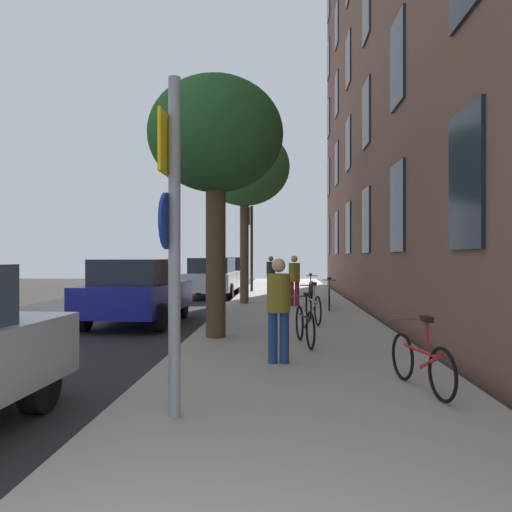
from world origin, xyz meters
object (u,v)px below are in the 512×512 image
(traffic_light, at_px, (250,233))
(car_3, at_px, (230,271))
(bicycle_0, at_px, (421,361))
(bicycle_3, at_px, (329,297))
(car_1, at_px, (137,291))
(sign_post, at_px, (172,227))
(bicycle_2, at_px, (313,307))
(pedestrian_2, at_px, (271,273))
(car_2, at_px, (213,277))
(bicycle_4, at_px, (311,290))
(pedestrian_1, at_px, (294,277))
(bicycle_1, at_px, (305,324))
(pedestrian_0, at_px, (279,303))
(tree_near, at_px, (216,138))
(tree_far, at_px, (244,168))

(traffic_light, bearing_deg, car_3, 103.44)
(bicycle_0, relative_size, bicycle_3, 0.93)
(car_1, bearing_deg, sign_post, -71.25)
(bicycle_2, relative_size, pedestrian_2, 1.10)
(sign_post, height_order, car_3, sign_post)
(bicycle_2, height_order, car_3, car_3)
(bicycle_2, bearing_deg, car_2, 112.67)
(bicycle_3, xyz_separation_m, bicycle_4, (-0.37, 3.00, 0.00))
(pedestrian_1, relative_size, car_1, 0.40)
(bicycle_1, xyz_separation_m, car_2, (-3.27, 11.61, 0.36))
(traffic_light, distance_m, car_1, 10.62)
(bicycle_1, xyz_separation_m, pedestrian_2, (-0.86, 11.14, 0.54))
(car_3, bearing_deg, car_1, -92.06)
(pedestrian_0, height_order, car_2, pedestrian_0)
(pedestrian_1, bearing_deg, traffic_light, 105.80)
(bicycle_0, xyz_separation_m, pedestrian_2, (-2.09, 14.14, 0.56))
(pedestrian_0, relative_size, car_3, 0.38)
(bicycle_2, xyz_separation_m, bicycle_3, (0.67, 3.00, -0.01))
(car_1, bearing_deg, bicycle_4, 50.93)
(sign_post, xyz_separation_m, pedestrian_0, (1.04, 2.55, -0.99))
(tree_near, relative_size, bicycle_0, 3.25)
(tree_near, relative_size, pedestrian_1, 3.19)
(bicycle_4, height_order, pedestrian_2, pedestrian_2)
(bicycle_2, relative_size, car_2, 0.39)
(bicycle_2, distance_m, pedestrian_2, 8.24)
(bicycle_2, height_order, pedestrian_0, pedestrian_0)
(pedestrian_0, distance_m, pedestrian_1, 8.55)
(bicycle_0, relative_size, car_1, 0.39)
(tree_near, relative_size, car_1, 1.27)
(tree_far, xyz_separation_m, bicycle_4, (2.30, 1.21, -4.17))
(bicycle_0, distance_m, car_1, 8.20)
(traffic_light, bearing_deg, pedestrian_1, -74.20)
(sign_post, relative_size, car_1, 0.83)
(traffic_light, bearing_deg, pedestrian_0, -84.65)
(bicycle_2, distance_m, car_1, 4.36)
(pedestrian_0, height_order, pedestrian_2, pedestrian_2)
(bicycle_4, xyz_separation_m, pedestrian_2, (-1.48, 2.14, 0.53))
(tree_near, bearing_deg, car_1, 132.49)
(traffic_light, height_order, bicycle_4, traffic_light)
(bicycle_2, xyz_separation_m, pedestrian_1, (-0.35, 3.96, 0.53))
(pedestrian_1, bearing_deg, bicycle_0, -82.81)
(bicycle_2, height_order, car_2, car_2)
(traffic_light, bearing_deg, sign_post, -88.77)
(bicycle_3, relative_size, car_1, 0.42)
(tree_near, xyz_separation_m, bicycle_4, (2.34, 8.22, -3.53))
(tree_far, distance_m, bicycle_4, 4.91)
(car_2, bearing_deg, bicycle_3, -52.77)
(bicycle_0, bearing_deg, car_1, 129.85)
(traffic_light, relative_size, tree_near, 0.75)
(car_2, height_order, car_3, same)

